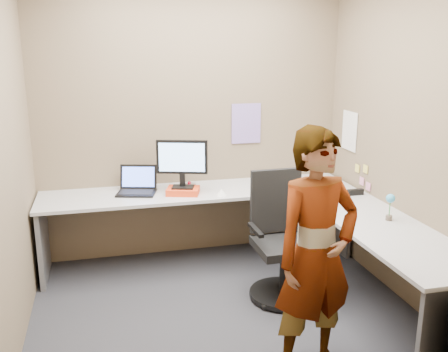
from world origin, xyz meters
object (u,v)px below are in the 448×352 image
object	(u,v)px
monitor	(182,160)
office_chair	(281,248)
desk	(262,221)
person	(316,255)

from	to	relation	value
monitor	office_chair	xyz separation A→B (m)	(0.70, -0.76, -0.62)
desk	monitor	bearing A→B (deg)	139.31
desk	person	distance (m)	1.26
monitor	office_chair	bearing A→B (deg)	-30.14
monitor	desk	bearing A→B (deg)	-23.27
monitor	person	xyz separation A→B (m)	(0.54, -1.76, -0.25)
monitor	person	size ratio (longest dim) A/B	0.28
office_chair	person	xyz separation A→B (m)	(-0.15, -1.00, 0.38)
monitor	person	bearing A→B (deg)	-55.41
monitor	office_chair	world-z (taller)	monitor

